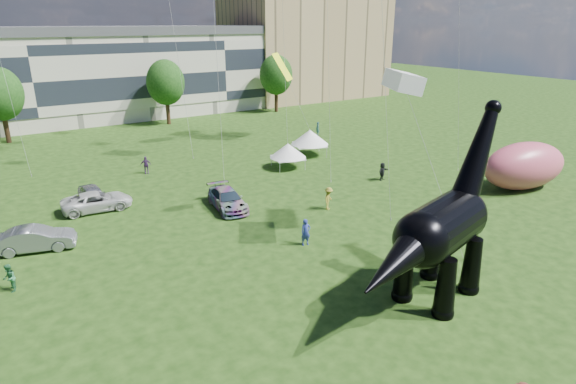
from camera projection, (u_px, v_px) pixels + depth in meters
ground at (407, 335)px, 22.45m from camera, size 220.00×220.00×0.00m
terrace_row at (28, 82)px, 65.04m from camera, size 78.00×11.00×12.00m
apartment_block at (305, 37)px, 90.58m from camera, size 28.00×18.00×22.00m
tree_mid_right at (165, 79)px, 66.15m from camera, size 5.20×5.20×9.44m
tree_far_right at (276, 72)px, 75.48m from camera, size 5.20×5.20×9.44m
dinosaur_sculpture at (438, 232)px, 24.11m from camera, size 12.54×4.93×10.25m
car_silver at (93, 195)px, 38.47m from camera, size 1.86×4.22×1.41m
car_grey at (35, 239)px, 30.52m from camera, size 5.02×2.84×1.57m
car_white at (97, 201)px, 37.05m from camera, size 5.38×2.83×1.44m
car_dark at (227, 199)px, 37.35m from camera, size 2.84×5.45×1.51m
gazebo_near at (288, 151)px, 47.41m from camera, size 4.30×4.30×2.49m
gazebo_far at (310, 137)px, 51.86m from camera, size 5.20×5.20×2.81m
inflatable_pink at (524, 166)px, 41.44m from camera, size 8.83×5.54×4.11m
visitors at (266, 221)px, 33.03m from camera, size 43.93×42.67×1.87m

